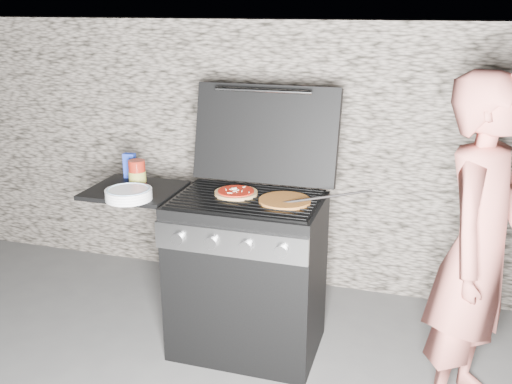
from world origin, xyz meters
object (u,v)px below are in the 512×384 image
(sauce_jar, at_px, (137,173))
(person, at_px, (478,252))
(gas_grill, at_px, (206,269))
(pizza_topped, at_px, (236,192))

(sauce_jar, bearing_deg, person, -6.69)
(gas_grill, height_order, sauce_jar, sauce_jar)
(sauce_jar, relative_size, person, 0.09)
(sauce_jar, bearing_deg, pizza_topped, -1.48)
(pizza_topped, xyz_separation_m, person, (1.24, -0.20, -0.10))
(gas_grill, xyz_separation_m, sauce_jar, (-0.43, 0.06, 0.52))
(gas_grill, xyz_separation_m, pizza_topped, (0.17, 0.04, 0.47))
(gas_grill, distance_m, sauce_jar, 0.68)
(sauce_jar, height_order, person, person)
(pizza_topped, relative_size, person, 0.14)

